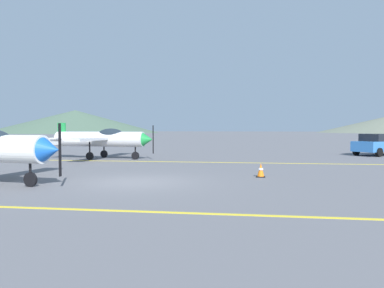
% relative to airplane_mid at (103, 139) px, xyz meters
% --- Properties ---
extents(ground_plane, '(400.00, 400.00, 0.00)m').
position_rel_airplane_mid_xyz_m(ground_plane, '(5.25, -10.08, -1.35)').
color(ground_plane, slate).
extents(apron_line_near, '(80.00, 0.16, 0.01)m').
position_rel_airplane_mid_xyz_m(apron_line_near, '(5.25, -14.96, -1.34)').
color(apron_line_near, yellow).
rests_on(apron_line_near, ground_plane).
extents(apron_line_far, '(80.00, 0.16, 0.01)m').
position_rel_airplane_mid_xyz_m(apron_line_far, '(5.25, -1.50, -1.34)').
color(apron_line_far, yellow).
rests_on(apron_line_far, ground_plane).
extents(airplane_mid, '(6.97, 8.01, 2.39)m').
position_rel_airplane_mid_xyz_m(airplane_mid, '(0.00, 0.00, 0.00)').
color(airplane_mid, silver).
rests_on(airplane_mid, ground_plane).
extents(car_sedan, '(4.43, 4.18, 1.62)m').
position_rel_airplane_mid_xyz_m(car_sedan, '(19.13, 6.09, -0.50)').
color(car_sedan, '#3372BF').
rests_on(car_sedan, ground_plane).
extents(traffic_cone_front, '(0.36, 0.36, 0.59)m').
position_rel_airplane_mid_xyz_m(traffic_cone_front, '(10.01, -7.93, -1.06)').
color(traffic_cone_front, black).
rests_on(traffic_cone_front, ground_plane).
extents(hill_left, '(69.05, 69.05, 9.32)m').
position_rel_airplane_mid_xyz_m(hill_left, '(-61.23, 124.14, 3.31)').
color(hill_left, '#4C6651').
rests_on(hill_left, ground_plane).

